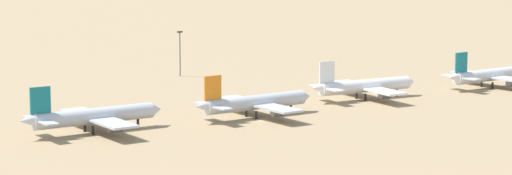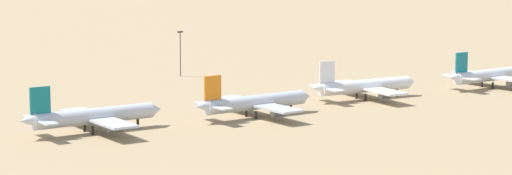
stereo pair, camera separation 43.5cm
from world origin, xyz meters
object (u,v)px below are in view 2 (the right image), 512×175
Objects in this scene: parked_jet_orange_2 at (254,103)px; light_pole_mid at (180,50)px; parked_jet_teal_1 at (92,116)px; parked_jet_teal_4 at (490,75)px; parked_jet_white_3 at (364,86)px.

parked_jet_orange_2 is 2.43× the size of light_pole_mid.
parked_jet_teal_4 is (127.25, 1.58, -0.16)m from parked_jet_teal_1.
parked_jet_teal_1 is at bearing -130.83° from light_pole_mid.
parked_jet_teal_1 is 42.20m from parked_jet_orange_2.
parked_jet_teal_4 is 95.97m from light_pole_mid.
parked_jet_white_3 reaches higher than parked_jet_teal_4.
parked_jet_orange_2 is (42.08, -3.23, -0.08)m from parked_jet_teal_1.
light_pole_mid is at bearing 129.51° from parked_jet_teal_4.
parked_jet_orange_2 is 41.09m from parked_jet_white_3.
parked_jet_teal_1 is 2.48× the size of light_pole_mid.
parked_jet_white_3 is 44.84m from parked_jet_teal_4.
parked_jet_teal_1 is at bearing -173.58° from parked_jet_white_3.
parked_jet_teal_4 is at bearing -0.44° from parked_jet_teal_1.
parked_jet_teal_1 is 82.60m from parked_jet_white_3.
light_pole_mid is (62.23, 72.02, 4.51)m from parked_jet_teal_1.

